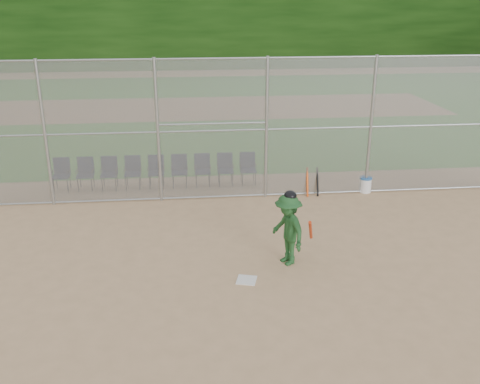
{
  "coord_description": "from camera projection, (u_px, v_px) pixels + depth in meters",
  "views": [
    {
      "loc": [
        -1.23,
        -9.41,
        5.56
      ],
      "look_at": [
        0.0,
        2.5,
        1.1
      ],
      "focal_mm": 40.0,
      "sensor_mm": 36.0,
      "label": 1
    }
  ],
  "objects": [
    {
      "name": "dirt_patch_far",
      "position": [
        209.0,
        108.0,
        27.6
      ],
      "size": [
        24.0,
        24.0,
        0.0
      ],
      "primitive_type": "plane",
      "color": "tan",
      "rests_on": "ground"
    },
    {
      "name": "backstop_fence",
      "position": [
        231.0,
        128.0,
        14.77
      ],
      "size": [
        16.09,
        0.09,
        4.0
      ],
      "color": "gray",
      "rests_on": "ground"
    },
    {
      "name": "chair_0",
      "position": [
        61.0,
        175.0,
        15.9
      ],
      "size": [
        0.54,
        0.52,
        0.96
      ],
      "primitive_type": null,
      "color": "#0E1934",
      "rests_on": "ground"
    },
    {
      "name": "chair_6",
      "position": [
        203.0,
        171.0,
        16.3
      ],
      "size": [
        0.54,
        0.52,
        0.96
      ],
      "primitive_type": null,
      "color": "#0E1934",
      "rests_on": "ground"
    },
    {
      "name": "chair_7",
      "position": [
        225.0,
        170.0,
        16.37
      ],
      "size": [
        0.54,
        0.52,
        0.96
      ],
      "primitive_type": null,
      "color": "#0E1934",
      "rests_on": "ground"
    },
    {
      "name": "ground",
      "position": [
        253.0,
        286.0,
        10.83
      ],
      "size": [
        100.0,
        100.0,
        0.0
      ],
      "primitive_type": "plane",
      "color": "tan",
      "rests_on": "ground"
    },
    {
      "name": "chair_8",
      "position": [
        248.0,
        169.0,
        16.44
      ],
      "size": [
        0.54,
        0.52,
        0.96
      ],
      "primitive_type": null,
      "color": "#0E1934",
      "rests_on": "ground"
    },
    {
      "name": "chair_2",
      "position": [
        109.0,
        174.0,
        16.03
      ],
      "size": [
        0.54,
        0.52,
        0.96
      ],
      "primitive_type": null,
      "color": "#0E1934",
      "rests_on": "ground"
    },
    {
      "name": "home_plate",
      "position": [
        247.0,
        280.0,
        11.02
      ],
      "size": [
        0.49,
        0.49,
        0.02
      ],
      "primitive_type": "cube",
      "rotation": [
        0.0,
        0.0,
        -0.27
      ],
      "color": "white",
      "rests_on": "ground"
    },
    {
      "name": "chair_5",
      "position": [
        179.0,
        171.0,
        16.24
      ],
      "size": [
        0.54,
        0.52,
        0.96
      ],
      "primitive_type": null,
      "color": "#0E1934",
      "rests_on": "ground"
    },
    {
      "name": "spare_bats",
      "position": [
        312.0,
        182.0,
        15.53
      ],
      "size": [
        0.36,
        0.3,
        0.84
      ],
      "color": "#D84C14",
      "rests_on": "ground"
    },
    {
      "name": "chair_3",
      "position": [
        133.0,
        173.0,
        16.1
      ],
      "size": [
        0.54,
        0.52,
        0.96
      ],
      "primitive_type": null,
      "color": "#0E1934",
      "rests_on": "ground"
    },
    {
      "name": "grass_strip",
      "position": [
        209.0,
        108.0,
        27.6
      ],
      "size": [
        100.0,
        100.0,
        0.0
      ],
      "primitive_type": "plane",
      "color": "#2A6F21",
      "rests_on": "ground"
    },
    {
      "name": "batter_at_plate",
      "position": [
        288.0,
        229.0,
        11.47
      ],
      "size": [
        1.0,
        1.31,
        1.69
      ],
      "color": "#205025",
      "rests_on": "ground"
    },
    {
      "name": "chair_1",
      "position": [
        85.0,
        174.0,
        15.96
      ],
      "size": [
        0.54,
        0.52,
        0.96
      ],
      "primitive_type": null,
      "color": "#0E1934",
      "rests_on": "ground"
    },
    {
      "name": "chair_4",
      "position": [
        156.0,
        172.0,
        16.17
      ],
      "size": [
        0.54,
        0.52,
        0.96
      ],
      "primitive_type": null,
      "color": "#0E1934",
      "rests_on": "ground"
    },
    {
      "name": "water_cooler",
      "position": [
        365.0,
        184.0,
        15.86
      ],
      "size": [
        0.37,
        0.37,
        0.47
      ],
      "color": "white",
      "rests_on": "ground"
    }
  ]
}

